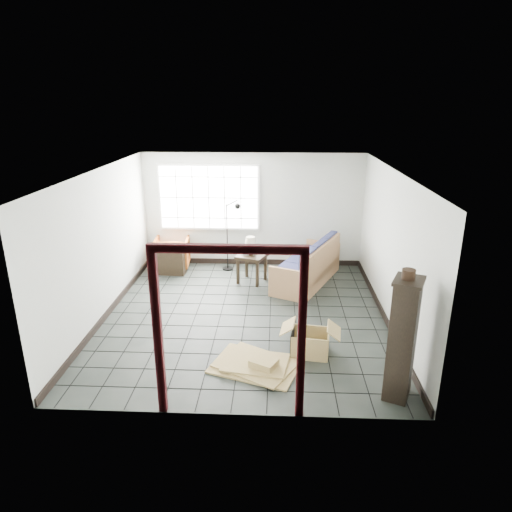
{
  "coord_description": "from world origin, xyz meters",
  "views": [
    {
      "loc": [
        0.53,
        -7.44,
        3.71
      ],
      "look_at": [
        0.18,
        0.3,
        1.04
      ],
      "focal_mm": 32.0,
      "sensor_mm": 36.0,
      "label": 1
    }
  ],
  "objects_px": {
    "futon_sofa": "(309,268)",
    "tall_shelf": "(402,339)",
    "armchair": "(172,251)",
    "side_table": "(252,259)"
  },
  "relations": [
    {
      "from": "futon_sofa",
      "to": "tall_shelf",
      "type": "height_order",
      "value": "tall_shelf"
    },
    {
      "from": "futon_sofa",
      "to": "side_table",
      "type": "height_order",
      "value": "futon_sofa"
    },
    {
      "from": "armchair",
      "to": "tall_shelf",
      "type": "relative_size",
      "value": 0.48
    },
    {
      "from": "armchair",
      "to": "side_table",
      "type": "distance_m",
      "value": 2.04
    },
    {
      "from": "side_table",
      "to": "tall_shelf",
      "type": "height_order",
      "value": "tall_shelf"
    },
    {
      "from": "futon_sofa",
      "to": "armchair",
      "type": "distance_m",
      "value": 3.2
    },
    {
      "from": "side_table",
      "to": "futon_sofa",
      "type": "bearing_deg",
      "value": 0.18
    },
    {
      "from": "tall_shelf",
      "to": "futon_sofa",
      "type": "bearing_deg",
      "value": 126.69
    },
    {
      "from": "futon_sofa",
      "to": "side_table",
      "type": "bearing_deg",
      "value": -155.28
    },
    {
      "from": "futon_sofa",
      "to": "armchair",
      "type": "xyz_separation_m",
      "value": [
        -3.1,
        0.77,
        0.06
      ]
    }
  ]
}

